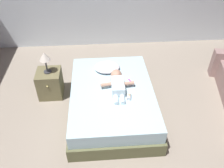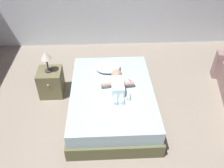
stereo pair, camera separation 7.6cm
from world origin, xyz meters
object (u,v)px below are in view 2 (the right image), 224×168
object	(u,v)px
nightstand	(51,82)
baby_bottle	(129,97)
toothbrush	(131,82)
lamp	(46,57)
bed	(112,100)
baby	(117,83)
pillow	(108,67)

from	to	relation	value
nightstand	baby_bottle	bearing A→B (deg)	-28.80
toothbrush	lamp	xyz separation A→B (m)	(-1.33, 0.31, 0.30)
toothbrush	baby_bottle	distance (m)	0.39
nightstand	baby_bottle	distance (m)	1.45
bed	baby	bearing A→B (deg)	28.01
baby_bottle	lamp	bearing A→B (deg)	151.20
nightstand	lamp	distance (m)	0.51
lamp	baby_bottle	distance (m)	1.46
lamp	nightstand	bearing A→B (deg)	-90.00
bed	pillow	xyz separation A→B (m)	(-0.05, 0.52, 0.27)
lamp	baby_bottle	xyz separation A→B (m)	(1.25, -0.69, -0.28)
baby	toothbrush	size ratio (longest dim) A/B	4.16
bed	toothbrush	bearing A→B (deg)	27.80
pillow	baby_bottle	size ratio (longest dim) A/B	3.57
bed	baby	xyz separation A→B (m)	(0.08, 0.04, 0.30)
baby	lamp	xyz separation A→B (m)	(-1.11, 0.43, 0.24)
pillow	baby	bearing A→B (deg)	-74.60
bed	nightstand	xyz separation A→B (m)	(-1.02, 0.47, 0.02)
lamp	baby_bottle	bearing A→B (deg)	-28.80
baby	lamp	size ratio (longest dim) A/B	1.81
baby	nightstand	bearing A→B (deg)	158.92
nightstand	toothbrush	bearing A→B (deg)	-13.08
bed	baby	distance (m)	0.31
pillow	toothbrush	bearing A→B (deg)	-45.07
lamp	bed	bearing A→B (deg)	-24.75
lamp	pillow	bearing A→B (deg)	2.66
baby	nightstand	xyz separation A→B (m)	(-1.11, 0.43, -0.28)
baby	baby_bottle	xyz separation A→B (m)	(0.14, -0.26, -0.04)
bed	nightstand	size ratio (longest dim) A/B	3.94
toothbrush	baby_bottle	xyz separation A→B (m)	(-0.08, -0.38, 0.03)
baby	toothbrush	world-z (taller)	baby
pillow	baby_bottle	world-z (taller)	pillow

